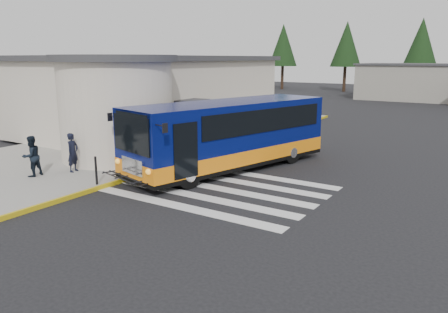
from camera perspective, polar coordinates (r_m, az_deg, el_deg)
The scene contains 9 objects.
ground at distance 16.95m, azimuth 1.92°, elevation -3.75°, with size 140.00×140.00×0.00m, color black.
sidewalk at distance 25.41m, azimuth -10.94°, elevation 1.76°, with size 10.00×34.00×0.15m, color gray.
curb_strip at distance 22.32m, azimuth -1.70°, elevation 0.50°, with size 0.12×34.00×0.16m, color gold.
station_building at distance 28.43m, azimuth -9.79°, elevation 8.03°, with size 12.70×18.70×4.80m.
crosswalk at distance 16.56m, azimuth -1.00°, elevation -4.12°, with size 8.00×5.35×0.01m.
transit_bus at distance 19.15m, azimuth 0.65°, elevation 2.55°, with size 5.65×10.84×2.97m.
pedestrian_a at distance 19.23m, azimuth -19.14°, elevation 0.50°, with size 0.60×0.39×1.63m, color black.
pedestrian_b at distance 19.07m, azimuth -23.84°, elevation 0.03°, with size 0.80×0.62×1.64m, color black.
bollard at distance 17.04m, azimuth -16.37°, elevation -1.77°, with size 0.09×0.09×1.08m, color black.
Camera 1 is at (8.35, -13.95, 4.80)m, focal length 35.00 mm.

